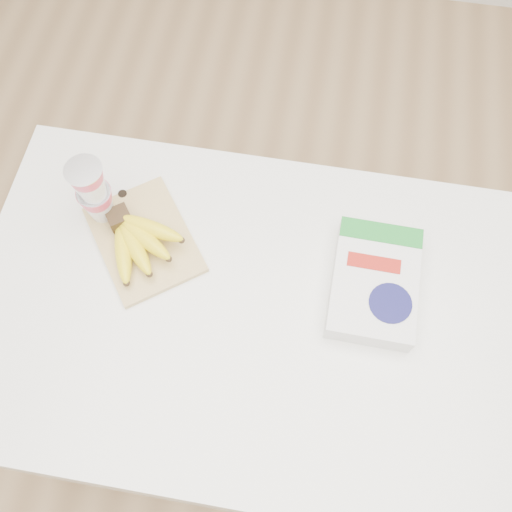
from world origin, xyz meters
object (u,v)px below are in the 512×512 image
(cutting_board, at_px, (144,240))
(cereal_box, at_px, (374,283))
(bananas, at_px, (137,239))
(yogurt_stack, at_px, (93,191))
(table, at_px, (243,360))

(cutting_board, xyz_separation_m, cereal_box, (0.50, -0.03, 0.02))
(bananas, relative_size, yogurt_stack, 1.07)
(table, xyz_separation_m, yogurt_stack, (-0.33, 0.16, 0.53))
(bananas, xyz_separation_m, yogurt_stack, (-0.09, 0.06, 0.07))
(cutting_board, height_order, bananas, bananas)
(cutting_board, relative_size, cereal_box, 1.01)
(yogurt_stack, bearing_deg, cereal_box, -6.69)
(table, distance_m, bananas, 0.53)
(table, height_order, cutting_board, cutting_board)
(bananas, bearing_deg, table, -22.78)
(cutting_board, height_order, yogurt_stack, yogurt_stack)
(cutting_board, distance_m, bananas, 0.04)
(table, height_order, yogurt_stack, yogurt_stack)
(cereal_box, bearing_deg, yogurt_stack, 174.33)
(cereal_box, bearing_deg, bananas, 179.95)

